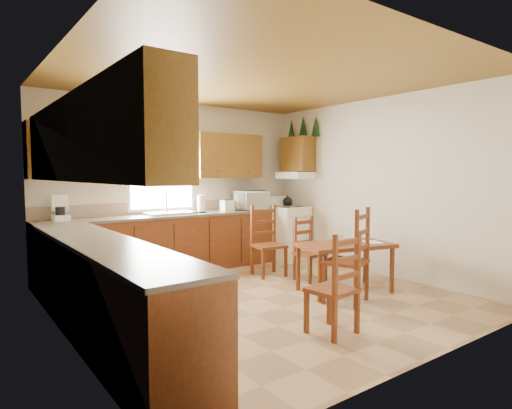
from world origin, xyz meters
TOP-DOWN VIEW (x-y plane):
  - floor at (0.00, 0.00)m, footprint 4.50×4.50m
  - ceiling at (0.00, 0.00)m, footprint 4.50×4.50m
  - wall_left at (-2.25, 0.00)m, footprint 4.50×4.50m
  - wall_right at (2.25, 0.00)m, footprint 4.50×4.50m
  - wall_back at (0.00, 2.25)m, footprint 4.50×4.50m
  - wall_front at (0.00, -2.25)m, footprint 4.50×4.50m
  - lower_cab_back at (-0.38, 1.95)m, footprint 3.75×0.60m
  - lower_cab_left at (-1.95, -0.15)m, footprint 0.60×3.60m
  - counter_back at (-0.38, 1.95)m, footprint 3.75×0.63m
  - counter_left at (-1.95, -0.15)m, footprint 0.63×3.60m
  - backsplash at (-0.38, 2.24)m, footprint 3.75×0.01m
  - upper_cab_back_left at (-1.55, 2.08)m, footprint 1.41×0.33m
  - upper_cab_back_right at (0.86, 2.08)m, footprint 1.25×0.33m
  - upper_cab_left at (-2.08, -0.15)m, footprint 0.33×3.60m
  - upper_cab_stove at (2.08, 1.65)m, footprint 0.33×0.62m
  - range_hood at (2.03, 1.65)m, footprint 0.44×0.62m
  - window_frame at (-0.30, 2.22)m, footprint 1.13×0.02m
  - window_pane at (-0.30, 2.21)m, footprint 1.05×0.01m
  - window_valance at (-0.30, 2.19)m, footprint 1.19×0.01m
  - sink_basin at (-0.30, 1.95)m, footprint 0.75×0.45m
  - pine_decal_a at (2.21, 1.33)m, footprint 0.22×0.22m
  - pine_decal_b at (2.21, 1.65)m, footprint 0.22×0.22m
  - pine_decal_c at (2.21, 1.97)m, footprint 0.22×0.22m
  - stove at (1.87, 1.70)m, footprint 0.69×0.71m
  - coffeemaker at (-1.86, 1.99)m, footprint 0.25×0.27m
  - paper_towel at (0.23, 1.91)m, footprint 0.15×0.15m
  - toaster at (0.76, 1.95)m, footprint 0.23×0.16m
  - microwave at (1.22, 1.91)m, footprint 0.66×0.57m
  - dining_table at (1.09, -0.39)m, footprint 1.33×0.96m
  - chair_near_left at (-0.13, -1.33)m, footprint 0.45×0.44m
  - chair_near_right at (0.74, -0.72)m, footprint 0.61×0.60m
  - chair_far_left at (0.83, 0.90)m, footprint 0.51×0.49m
  - chair_far_right at (1.13, 0.30)m, footprint 0.39×0.37m
  - table_paper at (1.46, -0.56)m, footprint 0.30×0.34m
  - table_card at (1.07, -0.33)m, footprint 0.09×0.03m

SIDE VIEW (x-z plane):
  - floor at x=0.00m, z-range 0.00..0.00m
  - dining_table at x=1.09m, z-range 0.00..0.64m
  - lower_cab_back at x=-0.38m, z-range 0.00..0.88m
  - lower_cab_left at x=-1.95m, z-range 0.00..0.88m
  - chair_far_right at x=1.13m, z-range 0.00..0.91m
  - stove at x=1.87m, z-range 0.00..0.94m
  - chair_near_left at x=-0.13m, z-range 0.00..0.99m
  - chair_far_left at x=0.83m, z-range 0.00..1.06m
  - chair_near_right at x=0.74m, z-range 0.00..1.14m
  - table_paper at x=1.46m, z-range 0.64..0.64m
  - table_card at x=1.07m, z-range 0.64..0.75m
  - counter_back at x=-0.38m, z-range 0.88..0.92m
  - counter_left at x=-1.95m, z-range 0.88..0.92m
  - sink_basin at x=-0.30m, z-range 0.92..0.96m
  - backsplash at x=-0.38m, z-range 0.92..1.10m
  - toaster at x=0.76m, z-range 0.92..1.10m
  - paper_towel at x=0.23m, z-range 0.92..1.20m
  - coffeemaker at x=-1.86m, z-range 0.92..1.23m
  - microwave at x=1.22m, z-range 0.92..1.25m
  - wall_left at x=-2.25m, z-range 1.35..1.35m
  - wall_right at x=2.25m, z-range 1.35..1.35m
  - wall_back at x=0.00m, z-range 1.35..1.35m
  - wall_front at x=0.00m, z-range 1.35..1.35m
  - range_hood at x=2.03m, z-range 1.46..1.58m
  - window_frame at x=-0.30m, z-range 0.96..2.14m
  - window_pane at x=-0.30m, z-range 1.00..2.10m
  - upper_cab_back_left at x=-1.55m, z-range 1.48..2.23m
  - upper_cab_back_right at x=0.86m, z-range 1.48..2.23m
  - upper_cab_left at x=-2.08m, z-range 1.48..2.23m
  - upper_cab_stove at x=2.08m, z-range 1.59..2.21m
  - window_valance at x=-0.30m, z-range 1.93..2.17m
  - pine_decal_a at x=2.21m, z-range 2.20..2.56m
  - pine_decal_c at x=2.21m, z-range 2.20..2.56m
  - pine_decal_b at x=2.21m, z-range 2.24..2.60m
  - ceiling at x=0.00m, z-range 2.70..2.70m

